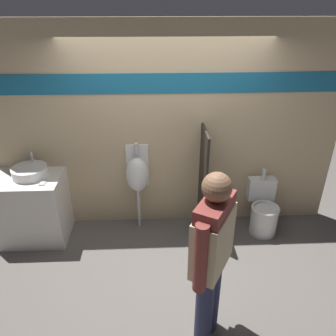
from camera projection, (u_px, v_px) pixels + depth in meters
ground_plane at (169, 245)px, 4.30m from camera, size 16.00×16.00×0.00m
display_wall at (167, 131)px, 4.20m from camera, size 4.51×0.07×2.70m
sink_counter at (32, 208)px, 4.26m from camera, size 0.86×0.62×0.90m
sink_basin at (30, 171)px, 4.08m from camera, size 0.43×0.43×0.26m
cell_phone at (43, 182)px, 3.95m from camera, size 0.07×0.14×0.01m
divider_near_counter at (203, 184)px, 4.24m from camera, size 0.03×0.54×1.48m
urinal_near_counter at (137, 175)px, 4.29m from camera, size 0.31×0.29×1.23m
toilet at (263, 211)px, 4.46m from camera, size 0.38×0.54×0.85m
person_in_vest at (212, 252)px, 2.70m from camera, size 0.43×0.55×1.76m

